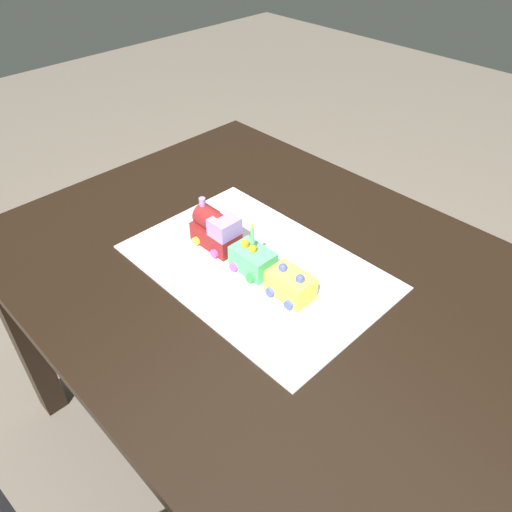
{
  "coord_description": "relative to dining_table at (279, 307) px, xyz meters",
  "views": [
    {
      "loc": [
        0.58,
        -0.64,
        1.5
      ],
      "look_at": [
        -0.06,
        -0.02,
        0.77
      ],
      "focal_mm": 34.63,
      "sensor_mm": 36.0,
      "label": 1
    }
  ],
  "objects": [
    {
      "name": "cake_locomotive",
      "position": [
        -0.18,
        -0.04,
        0.16
      ],
      "size": [
        0.14,
        0.08,
        0.12
      ],
      "color": "maroon",
      "rests_on": "cake_board"
    },
    {
      "name": "cake_board",
      "position": [
        -0.06,
        -0.02,
        0.11
      ],
      "size": [
        0.6,
        0.4,
        0.0
      ],
      "primitive_type": "cube",
      "color": "silver",
      "rests_on": "dining_table"
    },
    {
      "name": "cake_car_flatbed_mint_green",
      "position": [
        -0.05,
        -0.04,
        0.14
      ],
      "size": [
        0.1,
        0.08,
        0.07
      ],
      "color": "#59CC7A",
      "rests_on": "cake_board"
    },
    {
      "name": "dining_table",
      "position": [
        0.0,
        0.0,
        0.0
      ],
      "size": [
        1.4,
        1.0,
        0.74
      ],
      "color": "black",
      "rests_on": "ground"
    },
    {
      "name": "cake_car_tanker_lemon",
      "position": [
        0.07,
        -0.04,
        0.14
      ],
      "size": [
        0.1,
        0.08,
        0.07
      ],
      "color": "#F4E04C",
      "rests_on": "cake_board"
    },
    {
      "name": "ground_plane",
      "position": [
        0.0,
        0.0,
        -0.63
      ],
      "size": [
        8.0,
        8.0,
        0.0
      ],
      "primitive_type": "plane",
      "color": "#6B6054"
    },
    {
      "name": "birthday_candle",
      "position": [
        -0.05,
        -0.04,
        0.21
      ],
      "size": [
        0.01,
        0.01,
        0.06
      ],
      "color": "#66D872",
      "rests_on": "cake_car_flatbed_mint_green"
    }
  ]
}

